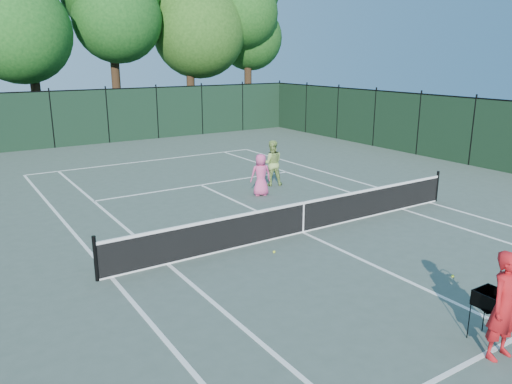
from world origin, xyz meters
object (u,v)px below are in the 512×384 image
player_green (272,163)px  ball_hopper (491,300)px  loose_ball_near_cart (453,276)px  player_pink (261,175)px  loose_ball_midcourt (274,252)px  coach (505,306)px

player_green → ball_hopper: (-3.03, -11.05, -0.09)m
ball_hopper → loose_ball_near_cart: size_ratio=13.78×
player_green → ball_hopper: size_ratio=1.86×
player_pink → ball_hopper: bearing=96.0°
ball_hopper → loose_ball_midcourt: size_ratio=13.78×
coach → player_pink: size_ratio=1.23×
ball_hopper → player_pink: bearing=101.6°
loose_ball_midcourt → coach: bearing=-84.3°
loose_ball_midcourt → loose_ball_near_cart: bearing=-52.8°
player_pink → player_green: bearing=-122.8°
coach → ball_hopper: coach is taller
player_pink → ball_hopper: player_pink is taller
player_pink → coach: bearing=94.9°
loose_ball_midcourt → player_green: bearing=55.9°
player_green → loose_ball_near_cart: 9.24m
player_pink → loose_ball_near_cart: (-0.14, -8.11, -0.72)m
loose_ball_near_cart → loose_ball_midcourt: same height
player_green → loose_ball_near_cart: player_green is taller
player_pink → player_green: 1.54m
coach → ball_hopper: 0.51m
player_pink → loose_ball_midcourt: player_pink is taller
player_pink → loose_ball_midcourt: bearing=76.6°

